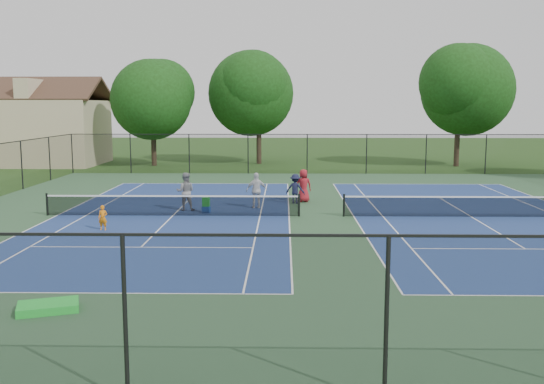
{
  "coord_description": "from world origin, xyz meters",
  "views": [
    {
      "loc": [
        -1.76,
        -27.98,
        5.16
      ],
      "look_at": [
        -2.3,
        -1.0,
        1.3
      ],
      "focal_mm": 40.0,
      "sensor_mm": 36.0,
      "label": 1
    }
  ],
  "objects_px": {
    "clapboard_house": "(42,129)",
    "bystander_b": "(295,189)",
    "instructor": "(185,192)",
    "bystander_a": "(257,190)",
    "tree_back_d": "(459,86)",
    "child_player": "(103,218)",
    "bystander_c": "(303,186)",
    "tree_back_b": "(259,89)",
    "ball_hopper": "(206,202)",
    "tree_back_a": "(152,95)",
    "ball_crate": "(206,209)"
  },
  "relations": [
    {
      "from": "bystander_a",
      "to": "bystander_b",
      "type": "distance_m",
      "value": 2.5
    },
    {
      "from": "bystander_a",
      "to": "bystander_b",
      "type": "relative_size",
      "value": 1.15
    },
    {
      "from": "bystander_b",
      "to": "ball_crate",
      "type": "bearing_deg",
      "value": 49.31
    },
    {
      "from": "bystander_b",
      "to": "bystander_a",
      "type": "bearing_deg",
      "value": 53.54
    },
    {
      "from": "tree_back_b",
      "to": "child_player",
      "type": "relative_size",
      "value": 9.58
    },
    {
      "from": "instructor",
      "to": "bystander_b",
      "type": "relative_size",
      "value": 1.2
    },
    {
      "from": "child_player",
      "to": "bystander_b",
      "type": "bearing_deg",
      "value": 43.61
    },
    {
      "from": "bystander_a",
      "to": "ball_hopper",
      "type": "xyz_separation_m",
      "value": [
        -2.4,
        -1.35,
        -0.37
      ]
    },
    {
      "from": "instructor",
      "to": "ball_hopper",
      "type": "relative_size",
      "value": 4.32
    },
    {
      "from": "tree_back_b",
      "to": "bystander_c",
      "type": "xyz_separation_m",
      "value": [
        3.29,
        -21.69,
        -5.71
      ]
    },
    {
      "from": "tree_back_b",
      "to": "clapboard_house",
      "type": "bearing_deg",
      "value": -176.99
    },
    {
      "from": "tree_back_a",
      "to": "tree_back_b",
      "type": "xyz_separation_m",
      "value": [
        9.0,
        2.0,
        0.56
      ]
    },
    {
      "from": "instructor",
      "to": "tree_back_d",
      "type": "bearing_deg",
      "value": -133.34
    },
    {
      "from": "tree_back_b",
      "to": "bystander_a",
      "type": "bearing_deg",
      "value": -87.93
    },
    {
      "from": "tree_back_a",
      "to": "ball_crate",
      "type": "distance_m",
      "value": 24.97
    },
    {
      "from": "ball_hopper",
      "to": "bystander_a",
      "type": "bearing_deg",
      "value": 29.48
    },
    {
      "from": "instructor",
      "to": "bystander_a",
      "type": "distance_m",
      "value": 3.56
    },
    {
      "from": "tree_back_b",
      "to": "bystander_a",
      "type": "distance_m",
      "value": 24.43
    },
    {
      "from": "instructor",
      "to": "clapboard_house",
      "type": "bearing_deg",
      "value": -57.32
    },
    {
      "from": "child_player",
      "to": "tree_back_b",
      "type": "bearing_deg",
      "value": 82.28
    },
    {
      "from": "bystander_b",
      "to": "ball_hopper",
      "type": "xyz_separation_m",
      "value": [
        -4.38,
        -2.88,
        -0.25
      ]
    },
    {
      "from": "bystander_a",
      "to": "ball_hopper",
      "type": "relative_size",
      "value": 4.15
    },
    {
      "from": "tree_back_b",
      "to": "clapboard_house",
      "type": "height_order",
      "value": "tree_back_b"
    },
    {
      "from": "clapboard_house",
      "to": "bystander_b",
      "type": "relative_size",
      "value": 6.86
    },
    {
      "from": "bystander_a",
      "to": "ball_hopper",
      "type": "distance_m",
      "value": 2.78
    },
    {
      "from": "tree_back_a",
      "to": "tree_back_d",
      "type": "bearing_deg",
      "value": 0.0
    },
    {
      "from": "tree_back_a",
      "to": "instructor",
      "type": "bearing_deg",
      "value": -74.17
    },
    {
      "from": "tree_back_b",
      "to": "instructor",
      "type": "bearing_deg",
      "value": -96.13
    },
    {
      "from": "tree_back_d",
      "to": "child_player",
      "type": "relative_size",
      "value": 9.9
    },
    {
      "from": "bystander_b",
      "to": "ball_hopper",
      "type": "bearing_deg",
      "value": 49.31
    },
    {
      "from": "ball_hopper",
      "to": "clapboard_house",
      "type": "bearing_deg",
      "value": 125.93
    },
    {
      "from": "tree_back_d",
      "to": "instructor",
      "type": "xyz_separation_m",
      "value": [
        -19.63,
        -22.48,
        -5.88
      ]
    },
    {
      "from": "ball_crate",
      "to": "ball_hopper",
      "type": "distance_m",
      "value": 0.38
    },
    {
      "from": "child_player",
      "to": "ball_crate",
      "type": "height_order",
      "value": "child_player"
    },
    {
      "from": "bystander_a",
      "to": "bystander_c",
      "type": "distance_m",
      "value": 3.18
    },
    {
      "from": "tree_back_d",
      "to": "clapboard_house",
      "type": "relative_size",
      "value": 0.96
    },
    {
      "from": "bystander_a",
      "to": "tree_back_d",
      "type": "bearing_deg",
      "value": -136.05
    },
    {
      "from": "instructor",
      "to": "bystander_c",
      "type": "xyz_separation_m",
      "value": [
        5.92,
        2.79,
        -0.06
      ]
    },
    {
      "from": "tree_back_b",
      "to": "tree_back_d",
      "type": "relative_size",
      "value": 0.97
    },
    {
      "from": "child_player",
      "to": "bystander_a",
      "type": "height_order",
      "value": "bystander_a"
    },
    {
      "from": "bystander_c",
      "to": "ball_crate",
      "type": "bearing_deg",
      "value": 25.1
    },
    {
      "from": "child_player",
      "to": "bystander_c",
      "type": "xyz_separation_m",
      "value": [
        8.6,
        7.63,
        0.37
      ]
    },
    {
      "from": "tree_back_b",
      "to": "ball_hopper",
      "type": "xyz_separation_m",
      "value": [
        -1.54,
        -25.1,
        -6.06
      ]
    },
    {
      "from": "clapboard_house",
      "to": "bystander_a",
      "type": "distance_m",
      "value": 30.27
    },
    {
      "from": "instructor",
      "to": "bystander_a",
      "type": "height_order",
      "value": "instructor"
    },
    {
      "from": "tree_back_d",
      "to": "bystander_a",
      "type": "height_order",
      "value": "tree_back_d"
    },
    {
      "from": "instructor",
      "to": "bystander_b",
      "type": "xyz_separation_m",
      "value": [
        5.47,
        2.26,
        -0.16
      ]
    },
    {
      "from": "tree_back_d",
      "to": "bystander_c",
      "type": "xyz_separation_m",
      "value": [
        -13.71,
        -19.69,
        -5.93
      ]
    },
    {
      "from": "tree_back_a",
      "to": "instructor",
      "type": "height_order",
      "value": "tree_back_a"
    },
    {
      "from": "tree_back_b",
      "to": "ball_crate",
      "type": "bearing_deg",
      "value": -93.5
    }
  ]
}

